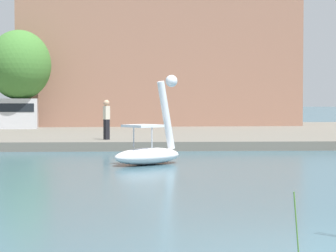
# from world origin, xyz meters

# --- Properties ---
(shore_bank_far) EXTENTS (112.58, 26.54, 0.37)m
(shore_bank_far) POSITION_xyz_m (0.00, 31.31, 0.19)
(shore_bank_far) COLOR #6B665B
(shore_bank_far) RESTS_ON ground_plane
(swan_boat) EXTENTS (2.63, 2.46, 2.82)m
(swan_boat) POSITION_xyz_m (-1.73, 12.53, 0.49)
(swan_boat) COLOR white
(swan_boat) RESTS_ON ground_plane
(tree_broadleaf_behind_dock) EXTENTS (4.43, 4.70, 5.94)m
(tree_broadleaf_behind_dock) POSITION_xyz_m (-9.00, 32.17, 4.19)
(tree_broadleaf_behind_dock) COLOR #4C3823
(tree_broadleaf_behind_dock) RESTS_ON shore_bank_far
(person_on_path) EXTENTS (0.30, 0.30, 1.68)m
(person_on_path) POSITION_xyz_m (-3.34, 19.83, 1.30)
(person_on_path) COLOR black
(person_on_path) RESTS_ON shore_bank_far
(parked_van) EXTENTS (4.54, 2.23, 1.81)m
(parked_van) POSITION_xyz_m (-10.14, 32.06, 1.35)
(parked_van) COLOR silver
(parked_van) RESTS_ON shore_bank_far
(apartment_block) EXTENTS (19.47, 9.63, 9.25)m
(apartment_block) POSITION_xyz_m (-0.51, 39.04, 5.00)
(apartment_block) COLOR #996B56
(apartment_block) RESTS_ON shore_bank_far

